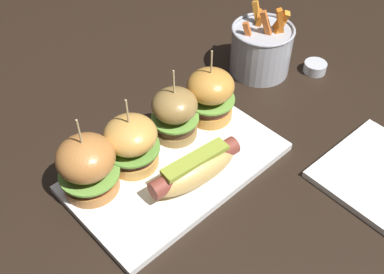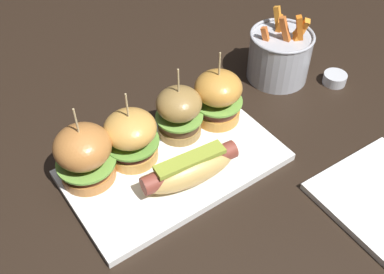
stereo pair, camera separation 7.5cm
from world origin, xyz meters
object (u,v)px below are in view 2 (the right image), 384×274
Objects in this scene: hot_dog at (190,169)px; slider_far_left at (84,155)px; slider_center_right at (179,112)px; sauce_ramekin at (335,78)px; fries_bucket at (280,55)px; slider_center_left at (131,137)px; slider_far_right at (218,97)px; platter_main at (175,165)px.

hot_dog is 1.14× the size of slider_far_left.
slider_center_right is 2.91× the size of sauce_ramekin.
slider_center_right is at bearing -172.76° from fries_bucket.
slider_center_left is 0.96× the size of slider_far_right.
slider_far_right is at bearing 20.94° from platter_main.
fries_bucket is (0.32, 0.09, 0.05)m from platter_main.
fries_bucket reaches higher than sauce_ramekin.
hot_dog is 1.09× the size of fries_bucket.
fries_bucket is at bearing 15.92° from platter_main.
platter_main is at bearing -47.10° from slider_center_left.
platter_main is 2.60× the size of slider_center_right.
slider_center_right is at bearing 49.15° from platter_main.
hot_dog is at bearing -172.76° from sauce_ramekin.
platter_main is at bearing -23.34° from slider_far_left.
hot_dog reaches higher than platter_main.
slider_center_left is at bearing -174.06° from fries_bucket.
platter_main is 7.58× the size of sauce_ramekin.
slider_center_left is (-0.05, 0.10, 0.02)m from hot_dog.
slider_center_left is at bearing 132.90° from platter_main.
hot_dog is 1.16× the size of slider_far_right.
hot_dog reaches higher than sauce_ramekin.
platter_main is 0.09m from slider_center_right.
slider_far_right is 0.94× the size of fries_bucket.
slider_center_right is at bearing 64.00° from hot_dog.
hot_dog is 1.22× the size of slider_center_left.
platter_main is 0.09m from slider_center_left.
slider_far_right is (0.08, -0.01, 0.00)m from slider_center_right.
slider_center_left is at bearing 173.97° from sauce_ramekin.
slider_far_right reaches higher than sauce_ramekin.
sauce_ramekin is (0.40, 0.01, 0.00)m from platter_main.
slider_far_left is (-0.13, 0.06, 0.06)m from platter_main.
slider_center_right is 0.91× the size of fries_bucket.
slider_center_left is at bearing 115.93° from hot_dog.
fries_bucket is (0.37, 0.04, -0.01)m from slider_center_left.
slider_far_right is at bearing -167.58° from fries_bucket.
platter_main is 0.15m from slider_far_left.
slider_far_right is (0.26, -0.01, -0.00)m from slider_far_left.
slider_far_left is at bearing 141.71° from hot_dog.
slider_far_right reaches higher than platter_main.
platter_main is at bearing -179.27° from sauce_ramekin.
slider_center_left is at bearing 178.73° from slider_far_right.
fries_bucket is (0.19, 0.04, -0.01)m from slider_far_right.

